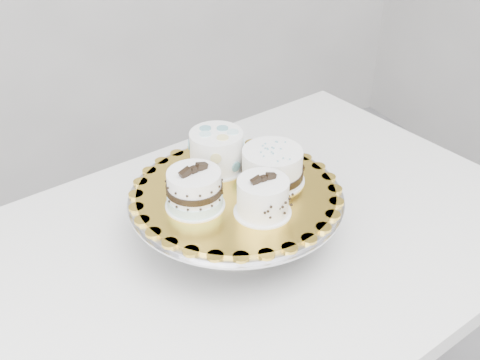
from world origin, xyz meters
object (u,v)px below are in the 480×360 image
cake_stand (236,208)px  cake_board (236,192)px  table (246,268)px  cake_swirl (263,198)px  cake_ribbon (273,167)px  cake_banded (194,191)px  cake_dots (217,150)px

cake_stand → cake_board: 0.04m
table → cake_stand: bearing=154.8°
cake_swirl → cake_ribbon: size_ratio=0.78×
table → cake_banded: size_ratio=11.91×
cake_stand → cake_dots: cake_dots is taller
table → cake_ribbon: (0.06, 0.00, 0.22)m
cake_dots → cake_board: bearing=-93.8°
cake_swirl → cake_stand: bearing=96.2°
table → cake_board: size_ratio=3.54×
table → cake_swirl: 0.24m
cake_stand → cake_ribbon: cake_ribbon is taller
cake_stand → cake_dots: (0.01, 0.09, 0.08)m
cake_board → cake_dots: size_ratio=2.94×
cake_banded → table: bearing=-9.4°
cake_board → cake_banded: size_ratio=3.36×
cake_stand → cake_board: bearing=-104.0°
cake_stand → cake_ribbon: size_ratio=3.05×
cake_board → cake_swirl: (0.01, -0.08, 0.03)m
table → cake_ribbon: size_ratio=9.94×
table → cake_dots: cake_dots is taller
cake_swirl → cake_dots: bearing=90.7°
cake_swirl → cake_board: bearing=96.2°
cake_swirl → cake_ribbon: bearing=49.6°
cake_stand → table: bearing=-16.0°
cake_board → cake_ribbon: (0.08, -0.00, 0.03)m
cake_banded → cake_ribbon: cake_banded is taller
cake_swirl → cake_banded: 0.12m
cake_board → cake_swirl: bearing=-83.7°
cake_banded → cake_dots: bearing=36.8°
table → cake_dots: (-0.01, 0.10, 0.23)m
cake_board → cake_banded: (-0.09, -0.01, 0.03)m
cake_board → cake_dots: 0.10m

